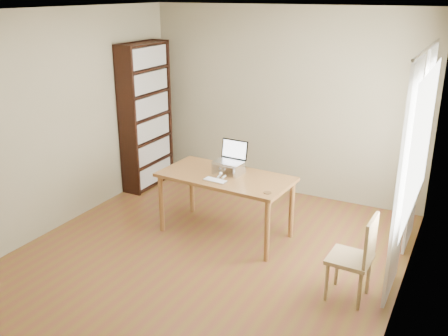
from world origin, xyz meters
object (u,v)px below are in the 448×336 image
desk (226,182)px  laptop (231,156)px  keyboard (215,180)px  cat (228,168)px  chair (357,255)px  bookshelf (146,116)px

desk → laptop: size_ratio=4.48×
keyboard → cat: 0.33m
desk → keyboard: (-0.02, -0.22, 0.10)m
laptop → keyboard: 0.40m
desk → keyboard: keyboard is taller
desk → laptop: bearing=93.4°
desk → laptop: (-0.00, 0.14, 0.28)m
laptop → cat: bearing=-120.3°
keyboard → chair: chair is taller
desk → chair: size_ratio=1.82×
bookshelf → keyboard: bookshelf is taller
desk → cat: size_ratio=3.39×
bookshelf → keyboard: bearing=-32.9°
desk → chair: 1.82m
desk → cat: bearing=103.4°
bookshelf → cat: bookshelf is taller
bookshelf → cat: 1.94m
laptop → chair: 1.93m
bookshelf → keyboard: (1.75, -1.13, -0.29)m
bookshelf → cat: (1.75, -0.80, -0.24)m
desk → cat: cat is taller
cat → bookshelf: bearing=149.8°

